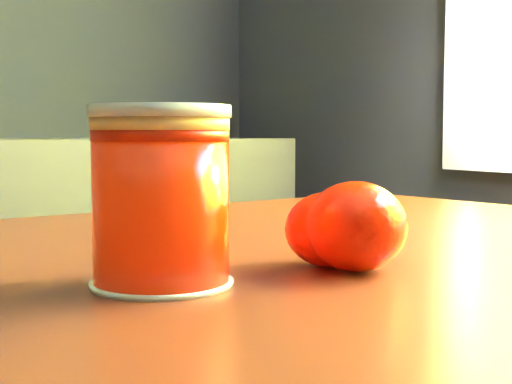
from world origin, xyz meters
TOP-DOWN VIEW (x-y plane):
  - juice_glass at (0.84, 0.16)m, footprint 0.09×0.09m
  - orange_front at (0.97, 0.16)m, footprint 0.08×0.08m
  - orange_back at (0.97, 0.14)m, footprint 0.09×0.09m

SIDE VIEW (x-z plane):
  - orange_front at x=0.97m, z-range 0.82..0.87m
  - orange_back at x=0.97m, z-range 0.82..0.88m
  - juice_glass at x=0.84m, z-range 0.82..0.93m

